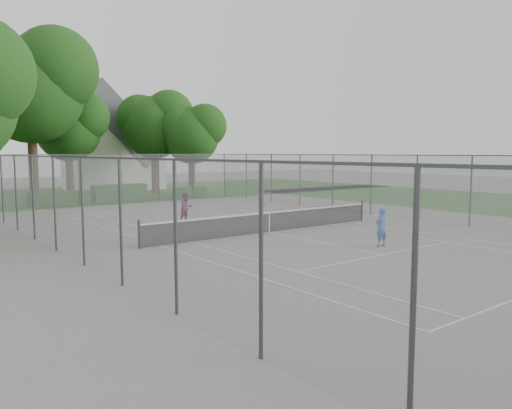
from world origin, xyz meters
TOP-DOWN VIEW (x-y plane):
  - ground at (0.00, 0.00)m, footprint 120.00×120.00m
  - grass_far at (0.00, 26.00)m, footprint 60.00×20.00m
  - grass_right at (22.00, 0.00)m, footprint 16.00×40.00m
  - court_markings at (0.00, 0.00)m, footprint 11.03×23.83m
  - tennis_net at (0.00, 0.00)m, footprint 12.87×0.10m
  - perimeter_fence at (0.00, 0.00)m, footprint 18.08×34.08m
  - tree_far_left at (-4.52, 22.27)m, footprint 8.95×8.17m
  - tree_far_midleft at (-1.23, 24.46)m, footprint 6.04×5.51m
  - tree_far_midright at (6.01, 23.57)m, footprint 6.38×5.83m
  - tree_far_right at (8.01, 20.44)m, footprint 5.46×4.98m
  - hedge_left at (-4.12, 17.91)m, footprint 3.95×1.19m
  - hedge_mid at (0.32, 18.17)m, footprint 4.01×1.14m
  - hedge_right at (6.45, 18.38)m, footprint 2.67×0.98m
  - house at (4.64, 30.03)m, footprint 8.28×6.42m
  - girl_player at (1.30, -5.30)m, footprint 0.56×0.37m
  - woman_player at (-1.34, 5.24)m, footprint 0.84×0.71m

SIDE VIEW (x-z plane):
  - ground at x=0.00m, z-range 0.00..0.00m
  - grass_far at x=0.00m, z-range 0.00..0.00m
  - grass_right at x=22.00m, z-range 0.00..0.00m
  - court_markings at x=0.00m, z-range 0.00..0.01m
  - hedge_right at x=6.45m, z-range 0.00..0.80m
  - hedge_left at x=-4.12m, z-range 0.00..0.99m
  - tennis_net at x=0.00m, z-range -0.04..1.06m
  - hedge_mid at x=0.32m, z-range 0.00..1.26m
  - girl_player at x=1.30m, z-range 0.00..1.53m
  - woman_player at x=-1.34m, z-range 0.00..1.54m
  - perimeter_fence at x=0.00m, z-range 0.05..3.57m
  - house at x=4.64m, z-range -1.01..9.31m
  - tree_far_right at x=8.01m, z-range 1.46..9.31m
  - tree_far_midleft at x=-1.23m, z-range 1.62..10.29m
  - tree_far_midright at x=6.01m, z-range 1.71..10.89m
  - tree_far_left at x=-4.52m, z-range 2.41..15.28m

